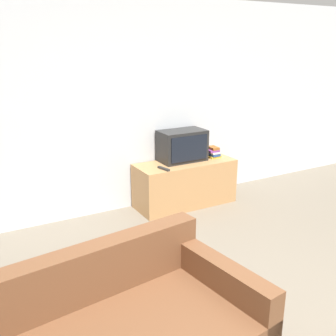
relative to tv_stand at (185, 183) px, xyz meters
The scene contains 5 objects.
wall_back 1.37m from the tv_stand, 160.52° to the left, with size 9.00×0.06×2.60m.
tv_stand is the anchor object (origin of this frame).
television 0.50m from the tv_stand, 90.12° to the left, with size 0.60×0.36×0.40m.
book_stack 0.57m from the tv_stand, ahead, with size 0.17×0.21×0.15m.
remote_on_stand 0.52m from the tv_stand, 159.51° to the right, with size 0.08×0.20×0.02m.
Camera 1 is at (-1.71, -1.42, 2.03)m, focal length 42.00 mm.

